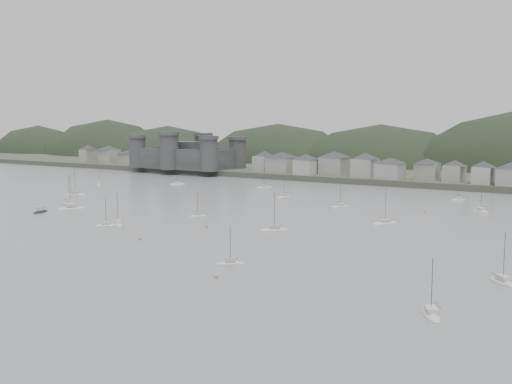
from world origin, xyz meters
The scene contains 9 objects.
ground centered at (0.00, 0.00, 0.00)m, with size 900.00×900.00×0.00m, color slate.
far_shore_land centered at (0.00, 295.00, 1.50)m, with size 900.00×250.00×3.00m, color #383D2D.
forested_ridge centered at (4.83, 269.40, -11.28)m, with size 851.55×103.94×102.57m.
castle centered at (-120.00, 179.80, 10.96)m, with size 66.00×43.00×20.00m.
waterfront_town centered at (50.59, 183.34, 8.66)m, with size 451.48×28.46×12.92m.
sailboat_lead centered at (-6.71, 51.54, 0.19)m, with size 5.13×5.67×8.00m.
moored_fleet centered at (-14.83, 61.10, 0.18)m, with size 253.40×157.64×13.17m.
motor_launch_far centered at (-55.77, 29.30, 0.30)m, with size 4.47×7.40×3.68m.
mooring_buoys centered at (3.63, 55.13, 0.15)m, with size 169.79×127.10×0.70m.
Camera 1 is at (107.55, -87.71, 28.78)m, focal length 40.09 mm.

